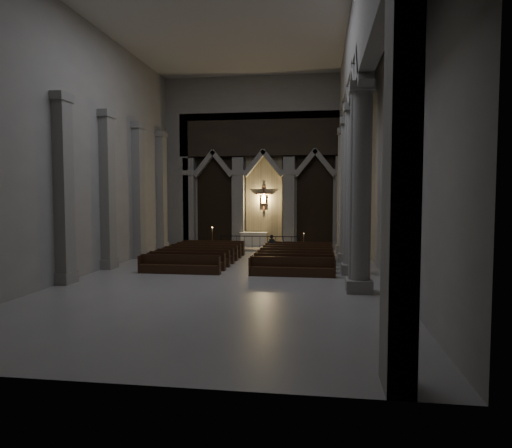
{
  "coord_description": "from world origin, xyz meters",
  "views": [
    {
      "loc": [
        3.97,
        -20.46,
        3.81
      ],
      "look_at": [
        0.67,
        3.0,
        2.26
      ],
      "focal_mm": 32.0,
      "sensor_mm": 36.0,
      "label": 1
    }
  ],
  "objects_px": {
    "altar_rail": "(260,241)",
    "candle_stand_left": "(212,245)",
    "altar": "(254,239)",
    "pews": "(246,259)",
    "candle_stand_right": "(304,247)",
    "worshipper": "(272,245)"
  },
  "relations": [
    {
      "from": "altar",
      "to": "altar_rail",
      "type": "xyz_separation_m",
      "value": [
        0.65,
        -1.6,
        0.06
      ]
    },
    {
      "from": "pews",
      "to": "worshipper",
      "type": "distance_m",
      "value": 3.63
    },
    {
      "from": "candle_stand_right",
      "to": "altar_rail",
      "type": "bearing_deg",
      "value": -179.03
    },
    {
      "from": "altar",
      "to": "pews",
      "type": "xyz_separation_m",
      "value": [
        0.65,
        -7.27,
        -0.35
      ]
    },
    {
      "from": "altar_rail",
      "to": "candle_stand_right",
      "type": "bearing_deg",
      "value": 0.97
    },
    {
      "from": "altar_rail",
      "to": "candle_stand_left",
      "type": "relative_size",
      "value": 3.3
    },
    {
      "from": "candle_stand_right",
      "to": "pews",
      "type": "distance_m",
      "value": 6.42
    },
    {
      "from": "altar",
      "to": "pews",
      "type": "height_order",
      "value": "altar"
    },
    {
      "from": "altar",
      "to": "candle_stand_left",
      "type": "xyz_separation_m",
      "value": [
        -2.49,
        -2.08,
        -0.2
      ]
    },
    {
      "from": "altar_rail",
      "to": "candle_stand_left",
      "type": "height_order",
      "value": "candle_stand_left"
    },
    {
      "from": "candle_stand_left",
      "to": "worshipper",
      "type": "relative_size",
      "value": 1.23
    },
    {
      "from": "worshipper",
      "to": "altar_rail",
      "type": "bearing_deg",
      "value": 116.69
    },
    {
      "from": "candle_stand_right",
      "to": "pews",
      "type": "height_order",
      "value": "candle_stand_right"
    },
    {
      "from": "candle_stand_left",
      "to": "pews",
      "type": "distance_m",
      "value": 6.07
    },
    {
      "from": "candle_stand_left",
      "to": "candle_stand_right",
      "type": "relative_size",
      "value": 1.29
    },
    {
      "from": "altar",
      "to": "altar_rail",
      "type": "distance_m",
      "value": 1.73
    },
    {
      "from": "worshipper",
      "to": "altar",
      "type": "bearing_deg",
      "value": 115.48
    },
    {
      "from": "altar_rail",
      "to": "pews",
      "type": "relative_size",
      "value": 0.57
    },
    {
      "from": "altar",
      "to": "pews",
      "type": "relative_size",
      "value": 0.2
    },
    {
      "from": "candle_stand_left",
      "to": "candle_stand_right",
      "type": "height_order",
      "value": "candle_stand_left"
    },
    {
      "from": "candle_stand_right",
      "to": "pews",
      "type": "bearing_deg",
      "value": -117.03
    },
    {
      "from": "altar_rail",
      "to": "worshipper",
      "type": "height_order",
      "value": "worshipper"
    }
  ]
}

